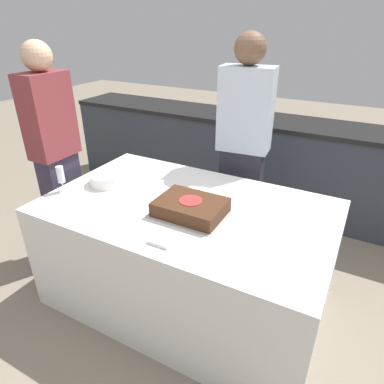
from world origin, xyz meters
TOP-DOWN VIEW (x-y plane):
  - ground_plane at (0.00, 0.00)m, footprint 14.00×14.00m
  - back_counter at (0.00, 1.62)m, footprint 4.40×0.58m
  - dining_table at (0.00, 0.00)m, footprint 1.79×1.09m
  - cake at (0.07, -0.08)m, footprint 0.43×0.33m
  - plate_stack at (-0.64, -0.00)m, footprint 0.23×0.23m
  - wine_glass at (-0.82, -0.23)m, footprint 0.07×0.07m
  - side_plate_near_cake at (0.05, 0.23)m, footprint 0.20×0.20m
  - utensil_pile at (0.07, -0.40)m, footprint 0.12×0.10m
  - person_cutting_cake at (0.07, 0.76)m, footprint 0.40×0.23m
  - person_seated_left at (-1.11, 0.00)m, footprint 0.20×0.33m

SIDE VIEW (x-z plane):
  - ground_plane at x=0.00m, z-range 0.00..0.00m
  - dining_table at x=0.00m, z-range 0.00..0.76m
  - back_counter at x=0.00m, z-range 0.00..0.92m
  - side_plate_near_cake at x=0.05m, z-range 0.76..0.76m
  - utensil_pile at x=0.07m, z-range 0.76..0.78m
  - plate_stack at x=-0.64m, z-range 0.76..0.84m
  - cake at x=0.07m, z-range 0.76..0.85m
  - wine_glass at x=-0.82m, z-range 0.78..0.96m
  - person_seated_left at x=-1.11m, z-range 0.04..1.72m
  - person_cutting_cake at x=0.07m, z-range 0.04..1.77m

